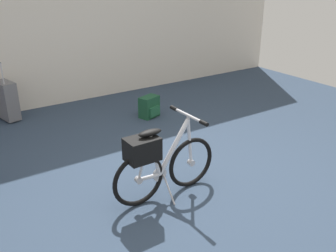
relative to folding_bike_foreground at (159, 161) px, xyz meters
The scene contains 5 objects.
ground_plane 0.55m from the folding_bike_foreground, ahead, with size 8.08×8.08×0.00m, color #2D3D51.
back_wall 3.28m from the folding_bike_foreground, 82.52° to the left, with size 8.08×0.10×2.84m, color silver.
folding_bike_foreground is the anchor object (origin of this frame).
rolling_suitcase 2.85m from the folding_bike_foreground, 104.03° to the left, with size 0.25×0.39×0.83m.
backpack_on_floor 2.04m from the folding_bike_foreground, 61.32° to the left, with size 0.32×0.27×0.30m.
Camera 1 is at (-1.96, -2.43, 1.93)m, focal length 40.29 mm.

